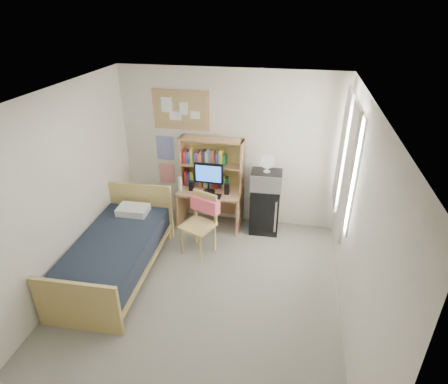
% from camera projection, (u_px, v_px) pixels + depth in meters
% --- Properties ---
extents(floor, '(3.60, 4.20, 0.02)m').
position_uv_depth(floor, '(199.00, 299.00, 4.92)').
color(floor, gray).
rests_on(floor, ground).
extents(ceiling, '(3.60, 4.20, 0.02)m').
position_uv_depth(ceiling, '(191.00, 101.00, 3.71)').
color(ceiling, white).
rests_on(ceiling, wall_back).
extents(wall_back, '(3.60, 0.04, 2.60)m').
position_uv_depth(wall_back, '(229.00, 149.00, 6.14)').
color(wall_back, silver).
rests_on(wall_back, floor).
extents(wall_front, '(3.60, 0.04, 2.60)m').
position_uv_depth(wall_front, '(112.00, 372.00, 2.49)').
color(wall_front, silver).
rests_on(wall_front, floor).
extents(wall_left, '(0.04, 4.20, 2.60)m').
position_uv_depth(wall_left, '(55.00, 199.00, 4.63)').
color(wall_left, silver).
rests_on(wall_left, floor).
extents(wall_right, '(0.04, 4.20, 2.60)m').
position_uv_depth(wall_right, '(358.00, 231.00, 4.00)').
color(wall_right, silver).
rests_on(wall_right, floor).
extents(window_unit, '(0.10, 1.40, 1.70)m').
position_uv_depth(window_unit, '(347.00, 162.00, 4.91)').
color(window_unit, white).
rests_on(window_unit, wall_right).
extents(curtain_left, '(0.04, 0.55, 1.70)m').
position_uv_depth(curtain_left, '(348.00, 174.00, 4.57)').
color(curtain_left, silver).
rests_on(curtain_left, wall_right).
extents(curtain_right, '(0.04, 0.55, 1.70)m').
position_uv_depth(curtain_right, '(342.00, 151.00, 5.27)').
color(curtain_right, silver).
rests_on(curtain_right, wall_right).
extents(bulletin_board, '(0.94, 0.03, 0.64)m').
position_uv_depth(bulletin_board, '(181.00, 110.00, 5.98)').
color(bulletin_board, tan).
rests_on(bulletin_board, wall_back).
extents(poster_wave, '(0.30, 0.01, 0.42)m').
position_uv_depth(poster_wave, '(165.00, 148.00, 6.35)').
color(poster_wave, '#2839A2').
rests_on(poster_wave, wall_back).
extents(poster_japan, '(0.28, 0.01, 0.36)m').
position_uv_depth(poster_japan, '(167.00, 173.00, 6.56)').
color(poster_japan, red).
rests_on(poster_japan, wall_back).
extents(desk, '(1.08, 0.56, 0.67)m').
position_uv_depth(desk, '(210.00, 208.00, 6.37)').
color(desk, tan).
rests_on(desk, floor).
extents(desk_chair, '(0.63, 0.63, 0.97)m').
position_uv_depth(desk_chair, '(198.00, 225.00, 5.60)').
color(desk_chair, tan).
rests_on(desk_chair, floor).
extents(mini_fridge, '(0.48, 0.48, 0.80)m').
position_uv_depth(mini_fridge, '(265.00, 209.00, 6.21)').
color(mini_fridge, black).
rests_on(mini_fridge, floor).
extents(bed, '(1.08, 2.06, 0.56)m').
position_uv_depth(bed, '(116.00, 257.00, 5.25)').
color(bed, black).
rests_on(bed, floor).
extents(hutch, '(1.05, 0.29, 0.85)m').
position_uv_depth(hutch, '(212.00, 163.00, 6.15)').
color(hutch, tan).
rests_on(hutch, desk).
extents(monitor, '(0.48, 0.05, 0.51)m').
position_uv_depth(monitor, '(209.00, 178.00, 6.05)').
color(monitor, black).
rests_on(monitor, desk).
extents(keyboard, '(0.47, 0.16, 0.02)m').
position_uv_depth(keyboard, '(207.00, 195.00, 6.04)').
color(keyboard, black).
rests_on(keyboard, desk).
extents(speaker_left, '(0.07, 0.07, 0.17)m').
position_uv_depth(speaker_left, '(191.00, 186.00, 6.19)').
color(speaker_left, black).
rests_on(speaker_left, desk).
extents(speaker_right, '(0.08, 0.08, 0.18)m').
position_uv_depth(speaker_right, '(227.00, 189.00, 6.07)').
color(speaker_right, black).
rests_on(speaker_right, desk).
extents(water_bottle, '(0.07, 0.07, 0.23)m').
position_uv_depth(water_bottle, '(180.00, 184.00, 6.17)').
color(water_bottle, white).
rests_on(water_bottle, desk).
extents(hoodie, '(0.48, 0.30, 0.22)m').
position_uv_depth(hoodie, '(205.00, 205.00, 5.62)').
color(hoodie, '#FE6073').
rests_on(hoodie, desk_chair).
extents(microwave, '(0.50, 0.39, 0.28)m').
position_uv_depth(microwave, '(266.00, 180.00, 5.95)').
color(microwave, silver).
rests_on(microwave, mini_fridge).
extents(desk_fan, '(0.22, 0.22, 0.27)m').
position_uv_depth(desk_fan, '(267.00, 164.00, 5.82)').
color(desk_fan, white).
rests_on(desk_fan, microwave).
extents(pillow, '(0.47, 0.34, 0.11)m').
position_uv_depth(pillow, '(133.00, 210.00, 5.75)').
color(pillow, white).
rests_on(pillow, bed).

